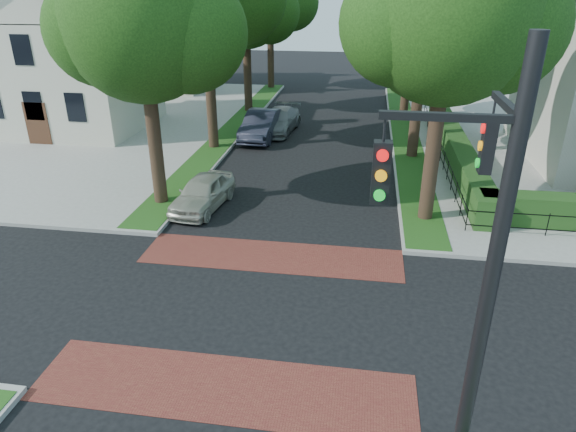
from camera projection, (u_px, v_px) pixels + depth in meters
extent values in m
plane|color=black|center=(252.00, 309.00, 14.96)|extent=(120.00, 120.00, 0.00)
cube|color=gray|center=(30.00, 121.00, 34.67)|extent=(30.00, 30.00, 0.15)
cube|color=maroon|center=(272.00, 256.00, 17.83)|extent=(9.00, 2.20, 0.01)
cube|color=maroon|center=(223.00, 387.00, 12.09)|extent=(9.00, 2.20, 0.01)
cube|color=#1A4B15|center=(405.00, 135.00, 31.30)|extent=(1.60, 29.80, 0.02)
cube|color=#1A4B15|center=(233.00, 128.00, 32.79)|extent=(1.60, 29.80, 0.02)
cylinder|color=black|center=(436.00, 127.00, 18.89)|extent=(0.56, 0.56, 7.35)
sphere|color=black|center=(450.00, 14.00, 17.27)|extent=(6.20, 6.20, 6.20)
sphere|color=black|center=(499.00, 26.00, 17.47)|extent=(4.65, 4.65, 4.65)
sphere|color=black|center=(402.00, 23.00, 17.43)|extent=(4.34, 4.34, 4.34)
cylinder|color=black|center=(419.00, 83.00, 26.00)|extent=(0.56, 0.56, 7.70)
sphere|color=black|center=(466.00, 5.00, 24.49)|extent=(4.95, 4.95, 4.95)
sphere|color=black|center=(393.00, 3.00, 24.47)|extent=(4.62, 4.62, 4.62)
cylinder|color=black|center=(408.00, 67.00, 34.30)|extent=(0.56, 0.56, 6.65)
sphere|color=black|center=(413.00, 10.00, 32.83)|extent=(5.80, 5.80, 5.80)
sphere|color=black|center=(437.00, 17.00, 33.05)|extent=(4.35, 4.35, 4.35)
sphere|color=black|center=(390.00, 15.00, 32.98)|extent=(4.06, 4.06, 4.06)
sphere|color=black|center=(414.00, 1.00, 33.91)|extent=(3.77, 3.77, 3.77)
cylinder|color=black|center=(402.00, 48.00, 42.31)|extent=(0.56, 0.56, 7.00)
sphere|color=black|center=(426.00, 5.00, 40.97)|extent=(4.50, 4.50, 4.50)
sphere|color=black|center=(386.00, 4.00, 40.92)|extent=(4.20, 4.20, 4.20)
cylinder|color=black|center=(152.00, 120.00, 20.48)|extent=(0.56, 0.56, 7.00)
sphere|color=black|center=(141.00, 22.00, 18.93)|extent=(6.00, 6.00, 6.00)
sphere|color=black|center=(188.00, 33.00, 19.14)|extent=(4.50, 4.50, 4.50)
sphere|color=black|center=(102.00, 30.00, 19.08)|extent=(4.20, 4.20, 4.20)
sphere|color=black|center=(158.00, 5.00, 20.05)|extent=(3.90, 3.90, 3.90)
cylinder|color=black|center=(209.00, 74.00, 27.44)|extent=(0.56, 0.56, 8.05)
cylinder|color=black|center=(247.00, 62.00, 35.77)|extent=(0.56, 0.56, 6.86)
sphere|color=black|center=(245.00, 5.00, 34.25)|extent=(5.60, 5.60, 5.60)
sphere|color=black|center=(269.00, 12.00, 34.48)|extent=(4.20, 4.20, 4.20)
sphere|color=black|center=(225.00, 10.00, 34.39)|extent=(3.92, 3.92, 3.92)
cylinder|color=black|center=(271.00, 45.00, 43.79)|extent=(0.56, 0.56, 7.14)
sphere|color=black|center=(291.00, 2.00, 42.42)|extent=(4.65, 4.65, 4.65)
sphere|color=black|center=(251.00, 1.00, 42.37)|extent=(4.34, 4.34, 4.34)
cube|color=#234919|center=(455.00, 147.00, 27.06)|extent=(1.00, 18.00, 1.20)
cube|color=beige|center=(69.00, 75.00, 31.83)|extent=(9.00, 8.00, 6.50)
cube|color=beige|center=(155.00, 48.00, 44.40)|extent=(9.00, 8.00, 6.50)
cylinder|color=black|center=(490.00, 288.00, 8.40)|extent=(0.26, 0.26, 8.00)
cube|color=black|center=(449.00, 117.00, 7.36)|extent=(2.00, 0.12, 0.12)
cube|color=black|center=(507.00, 106.00, 8.03)|extent=(0.12, 1.80, 0.12)
cube|color=black|center=(381.00, 173.00, 7.86)|extent=(0.28, 0.22, 1.00)
cylinder|color=red|center=(383.00, 156.00, 7.61)|extent=(0.18, 0.05, 0.18)
cylinder|color=orange|center=(381.00, 176.00, 7.75)|extent=(0.18, 0.05, 0.18)
cylinder|color=#0CB226|center=(379.00, 195.00, 7.88)|extent=(0.18, 0.05, 0.18)
cube|color=black|center=(488.00, 146.00, 9.13)|extent=(0.22, 0.28, 1.00)
cylinder|color=red|center=(483.00, 128.00, 9.01)|extent=(0.05, 0.18, 0.18)
cylinder|color=orange|center=(480.00, 146.00, 9.15)|extent=(0.05, 0.18, 0.18)
cylinder|color=#0CB226|center=(477.00, 163.00, 9.28)|extent=(0.05, 0.18, 0.18)
imported|color=#ADAD9C|center=(203.00, 193.00, 21.36)|extent=(2.13, 4.24, 1.38)
imported|color=#222534|center=(261.00, 125.00, 30.81)|extent=(1.94, 5.10, 1.66)
imported|color=slate|center=(279.00, 121.00, 32.24)|extent=(2.49, 5.10, 1.43)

